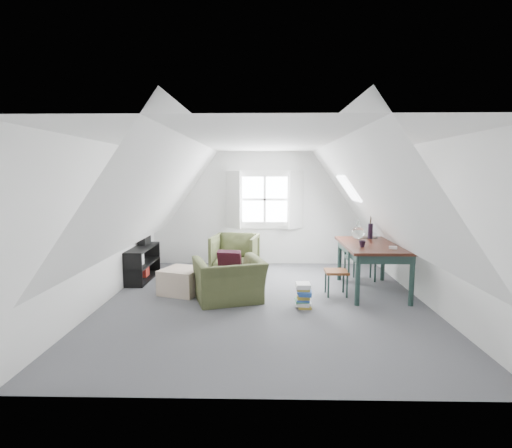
{
  "coord_description": "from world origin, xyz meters",
  "views": [
    {
      "loc": [
        -0.0,
        -6.1,
        2.0
      ],
      "look_at": [
        -0.15,
        0.6,
        1.17
      ],
      "focal_mm": 28.0,
      "sensor_mm": 36.0,
      "label": 1
    }
  ],
  "objects_px": {
    "armchair_near": "(229,301)",
    "media_shelf": "(140,265)",
    "magazine_stack": "(304,295)",
    "dining_chair_far": "(365,257)",
    "dining_table": "(372,250)",
    "dining_chair_near": "(338,271)",
    "ottoman": "(182,281)",
    "armchair_far": "(235,274)"
  },
  "relations": [
    {
      "from": "ottoman",
      "to": "dining_chair_far",
      "type": "distance_m",
      "value": 3.42
    },
    {
      "from": "armchair_near",
      "to": "dining_chair_near",
      "type": "distance_m",
      "value": 1.87
    },
    {
      "from": "armchair_far",
      "to": "magazine_stack",
      "type": "relative_size",
      "value": 2.44
    },
    {
      "from": "media_shelf",
      "to": "magazine_stack",
      "type": "relative_size",
      "value": 3.34
    },
    {
      "from": "armchair_far",
      "to": "magazine_stack",
      "type": "xyz_separation_m",
      "value": [
        1.19,
        -1.98,
        0.18
      ]
    },
    {
      "from": "ottoman",
      "to": "dining_chair_near",
      "type": "xyz_separation_m",
      "value": [
        2.62,
        -0.06,
        0.2
      ]
    },
    {
      "from": "dining_chair_near",
      "to": "magazine_stack",
      "type": "relative_size",
      "value": 2.17
    },
    {
      "from": "dining_table",
      "to": "dining_chair_near",
      "type": "bearing_deg",
      "value": -160.61
    },
    {
      "from": "armchair_far",
      "to": "dining_chair_near",
      "type": "bearing_deg",
      "value": -28.38
    },
    {
      "from": "media_shelf",
      "to": "magazine_stack",
      "type": "distance_m",
      "value": 3.33
    },
    {
      "from": "media_shelf",
      "to": "armchair_near",
      "type": "bearing_deg",
      "value": -30.59
    },
    {
      "from": "media_shelf",
      "to": "armchair_far",
      "type": "bearing_deg",
      "value": 18.54
    },
    {
      "from": "armchair_far",
      "to": "ottoman",
      "type": "height_order",
      "value": "ottoman"
    },
    {
      "from": "ottoman",
      "to": "media_shelf",
      "type": "distance_m",
      "value": 1.28
    },
    {
      "from": "dining_chair_far",
      "to": "dining_table",
      "type": "bearing_deg",
      "value": 78.3
    },
    {
      "from": "ottoman",
      "to": "armchair_near",
      "type": "bearing_deg",
      "value": -26.38
    },
    {
      "from": "magazine_stack",
      "to": "dining_table",
      "type": "bearing_deg",
      "value": 34.19
    },
    {
      "from": "ottoman",
      "to": "dining_chair_near",
      "type": "distance_m",
      "value": 2.63
    },
    {
      "from": "magazine_stack",
      "to": "dining_chair_far",
      "type": "bearing_deg",
      "value": 50.24
    },
    {
      "from": "media_shelf",
      "to": "magazine_stack",
      "type": "xyz_separation_m",
      "value": [
        2.96,
        -1.52,
        -0.1
      ]
    },
    {
      "from": "armchair_far",
      "to": "armchair_near",
      "type": "bearing_deg",
      "value": -80.63
    },
    {
      "from": "dining_table",
      "to": "magazine_stack",
      "type": "height_order",
      "value": "dining_table"
    },
    {
      "from": "armchair_near",
      "to": "armchair_far",
      "type": "distance_m",
      "value": 1.7
    },
    {
      "from": "armchair_far",
      "to": "dining_chair_far",
      "type": "relative_size",
      "value": 1.06
    },
    {
      "from": "dining_table",
      "to": "dining_chair_near",
      "type": "xyz_separation_m",
      "value": [
        -0.61,
        -0.22,
        -0.31
      ]
    },
    {
      "from": "dining_chair_near",
      "to": "media_shelf",
      "type": "relative_size",
      "value": 0.65
    },
    {
      "from": "armchair_far",
      "to": "dining_chair_near",
      "type": "xyz_separation_m",
      "value": [
        1.82,
        -1.36,
        0.41
      ]
    },
    {
      "from": "dining_chair_far",
      "to": "magazine_stack",
      "type": "height_order",
      "value": "dining_chair_far"
    },
    {
      "from": "armchair_near",
      "to": "media_shelf",
      "type": "height_order",
      "value": "media_shelf"
    },
    {
      "from": "dining_table",
      "to": "dining_chair_near",
      "type": "relative_size",
      "value": 2.09
    },
    {
      "from": "dining_chair_near",
      "to": "media_shelf",
      "type": "bearing_deg",
      "value": -87.39
    },
    {
      "from": "dining_chair_far",
      "to": "dining_chair_near",
      "type": "bearing_deg",
      "value": 48.32
    },
    {
      "from": "ottoman",
      "to": "magazine_stack",
      "type": "xyz_separation_m",
      "value": [
        1.98,
        -0.69,
        -0.03
      ]
    },
    {
      "from": "armchair_far",
      "to": "media_shelf",
      "type": "relative_size",
      "value": 0.73
    },
    {
      "from": "armchair_near",
      "to": "armchair_far",
      "type": "relative_size",
      "value": 1.16
    },
    {
      "from": "media_shelf",
      "to": "magazine_stack",
      "type": "height_order",
      "value": "media_shelf"
    },
    {
      "from": "dining_table",
      "to": "dining_chair_far",
      "type": "distance_m",
      "value": 0.79
    },
    {
      "from": "armchair_far",
      "to": "dining_chair_far",
      "type": "xyz_separation_m",
      "value": [
        2.5,
        -0.4,
        0.44
      ]
    },
    {
      "from": "dining_table",
      "to": "media_shelf",
      "type": "relative_size",
      "value": 1.36
    },
    {
      "from": "dining_chair_far",
      "to": "media_shelf",
      "type": "relative_size",
      "value": 0.69
    },
    {
      "from": "dining_table",
      "to": "armchair_near",
      "type": "bearing_deg",
      "value": -167.09
    },
    {
      "from": "dining_chair_far",
      "to": "media_shelf",
      "type": "xyz_separation_m",
      "value": [
        -4.27,
        -0.05,
        -0.16
      ]
    }
  ]
}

